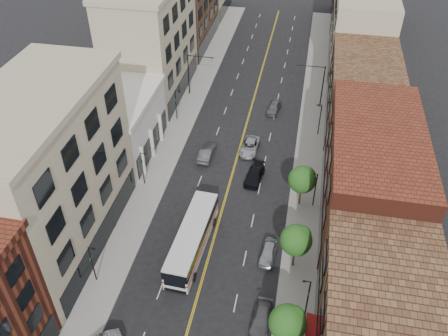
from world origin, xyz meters
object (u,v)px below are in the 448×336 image
Objects in this scene: city_bus at (192,238)px; car_lane_b at (250,146)px; car_parked_far at (268,252)px; car_lane_behind at (207,152)px; car_lane_a at (255,175)px; car_lane_c at (274,107)px; car_parked_mid at (261,320)px.

city_bus reaches higher than car_lane_b.
car_parked_far is at bearing -72.59° from car_lane_b.
car_lane_behind reaches higher than car_lane_a.
car_lane_c is (-2.76, 30.53, 0.04)m from car_parked_far.
car_lane_behind is 6.26m from car_lane_b.
car_parked_mid is at bearing -77.61° from car_lane_c.
car_parked_far is 0.94× the size of car_lane_c.
car_lane_b is 11.49m from car_lane_c.
car_lane_c reaches higher than car_lane_b.
car_lane_a is 1.13× the size of car_lane_c.
car_parked_far is at bearing 6.33° from city_bus.
car_lane_a reaches higher than car_parked_mid.
car_parked_mid is 0.90× the size of car_lane_a.
car_lane_b is at bearing -93.39° from car_lane_c.
car_parked_far is at bearing 96.09° from car_parked_mid.
car_lane_b is at bearing 104.62° from car_parked_mid.
car_parked_far is 0.79× the size of car_lane_b.
car_lane_c is (0.63, 17.56, 0.03)m from car_lane_a.
car_parked_far is 19.90m from car_lane_b.
car_lane_a is (-3.74, 21.53, 0.07)m from car_parked_mid.
city_bus is at bearing 141.52° from car_parked_mid.
city_bus is at bearing -92.63° from car_lane_c.
car_lane_c is at bearing 98.28° from car_parked_mid.
car_lane_b is at bearing 109.38° from car_parked_far.
city_bus is 12.02m from car_parked_mid.
car_parked_far is 19.74m from car_lane_behind.
city_bus is 3.06× the size of car_parked_far.
city_bus is 2.89× the size of car_lane_c.
car_lane_c is at bearing -117.50° from car_lane_behind.
car_lane_behind is (-2.17, 17.14, -1.07)m from city_bus.
car_lane_behind is 0.99× the size of car_lane_a.
car_lane_behind is at bearing 160.01° from car_lane_a.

